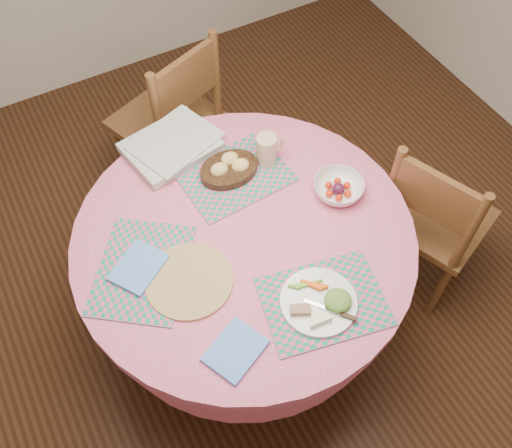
# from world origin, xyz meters

# --- Properties ---
(ground) EXTENTS (4.00, 4.00, 0.00)m
(ground) POSITION_xyz_m (0.00, 0.00, 0.00)
(ground) COLOR #331C0F
(ground) RESTS_ON ground
(dining_table) EXTENTS (1.24, 1.24, 0.75)m
(dining_table) POSITION_xyz_m (0.00, 0.00, 0.56)
(dining_table) COLOR #DD6794
(dining_table) RESTS_ON ground
(chair_right) EXTENTS (0.53, 0.54, 0.90)m
(chair_right) POSITION_xyz_m (0.82, -0.15, 0.47)
(chair_right) COLOR brown
(chair_right) RESTS_ON ground
(chair_back) EXTENTS (0.56, 0.55, 0.95)m
(chair_back) POSITION_xyz_m (0.09, 0.91, 0.50)
(chair_back) COLOR brown
(chair_back) RESTS_ON ground
(placemat_front) EXTENTS (0.45, 0.38, 0.01)m
(placemat_front) POSITION_xyz_m (0.10, -0.37, 0.75)
(placemat_front) COLOR #168168
(placemat_front) RESTS_ON dining_table
(placemat_left) EXTENTS (0.48, 0.50, 0.01)m
(placemat_left) POSITION_xyz_m (-0.37, 0.04, 0.75)
(placemat_left) COLOR #168168
(placemat_left) RESTS_ON dining_table
(placemat_back) EXTENTS (0.42, 0.32, 0.01)m
(placemat_back) POSITION_xyz_m (0.10, 0.26, 0.75)
(placemat_back) COLOR #168168
(placemat_back) RESTS_ON dining_table
(wicker_trivet) EXTENTS (0.30, 0.30, 0.01)m
(wicker_trivet) POSITION_xyz_m (-0.25, -0.08, 0.76)
(wicker_trivet) COLOR olive
(wicker_trivet) RESTS_ON dining_table
(napkin_near) EXTENTS (0.22, 0.20, 0.01)m
(napkin_near) POSITION_xyz_m (-0.23, -0.38, 0.76)
(napkin_near) COLOR #5788E1
(napkin_near) RESTS_ON dining_table
(napkin_far) EXTENTS (0.23, 0.22, 0.01)m
(napkin_far) POSITION_xyz_m (-0.38, 0.04, 0.76)
(napkin_far) COLOR #5788E1
(napkin_far) RESTS_ON placemat_left
(dinner_plate) EXTENTS (0.25, 0.25, 0.05)m
(dinner_plate) POSITION_xyz_m (0.09, -0.37, 0.77)
(dinner_plate) COLOR white
(dinner_plate) RESTS_ON placemat_front
(bread_bowl) EXTENTS (0.23, 0.23, 0.08)m
(bread_bowl) POSITION_xyz_m (0.09, 0.28, 0.78)
(bread_bowl) COLOR black
(bread_bowl) RESTS_ON placemat_back
(latte_mug) EXTENTS (0.12, 0.08, 0.12)m
(latte_mug) POSITION_xyz_m (0.24, 0.26, 0.82)
(latte_mug) COLOR #D0B38F
(latte_mug) RESTS_ON placemat_back
(fruit_bowl) EXTENTS (0.22, 0.22, 0.06)m
(fruit_bowl) POSITION_xyz_m (0.40, -0.01, 0.78)
(fruit_bowl) COLOR white
(fruit_bowl) RESTS_ON dining_table
(newspaper_stack) EXTENTS (0.40, 0.34, 0.04)m
(newspaper_stack) POSITION_xyz_m (-0.06, 0.50, 0.78)
(newspaper_stack) COLOR silver
(newspaper_stack) RESTS_ON dining_table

